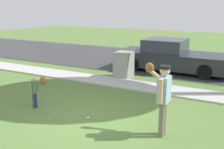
{
  "coord_description": "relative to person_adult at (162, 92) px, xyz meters",
  "views": [
    {
      "loc": [
        3.9,
        -5.69,
        3.0
      ],
      "look_at": [
        0.13,
        1.28,
        1.0
      ],
      "focal_mm": 43.79,
      "sensor_mm": 36.0,
      "label": 1
    }
  ],
  "objects": [
    {
      "name": "road_surface",
      "position": [
        -2.07,
        8.47,
        -1.05
      ],
      "size": [
        36.0,
        6.8,
        0.02
      ],
      "primitive_type": "cube",
      "color": "#38383A",
      "rests_on": "ground"
    },
    {
      "name": "utility_cabinet",
      "position": [
        -3.14,
        4.42,
        -0.51
      ],
      "size": [
        0.68,
        0.71,
        1.11
      ],
      "primitive_type": "cube",
      "color": "gray",
      "rests_on": "ground"
    },
    {
      "name": "parked_pickup_dark",
      "position": [
        -1.71,
        6.57,
        -0.39
      ],
      "size": [
        5.2,
        1.95,
        1.48
      ],
      "color": "#23282D",
      "rests_on": "road_surface"
    },
    {
      "name": "person_child",
      "position": [
        -3.85,
        -0.03,
        -0.43
      ],
      "size": [
        0.42,
        0.38,
        0.97
      ],
      "rotation": [
        0.0,
        0.0,
        0.02
      ],
      "color": "navy",
      "rests_on": "ground"
    },
    {
      "name": "sidewalk_strip",
      "position": [
        -2.07,
        3.47,
        -1.03
      ],
      "size": [
        36.0,
        1.2,
        0.06
      ],
      "primitive_type": "cube",
      "color": "#B2B2AD",
      "rests_on": "ground"
    },
    {
      "name": "ground_plane",
      "position": [
        -2.07,
        3.37,
        -1.06
      ],
      "size": [
        48.0,
        48.0,
        0.0
      ],
      "primitive_type": "plane",
      "color": "#567538"
    },
    {
      "name": "baseball",
      "position": [
        -2.03,
        -0.06,
        -1.03
      ],
      "size": [
        0.07,
        0.07,
        0.07
      ],
      "primitive_type": "sphere",
      "color": "white",
      "rests_on": "ground"
    },
    {
      "name": "person_adult",
      "position": [
        0.0,
        0.0,
        0.0
      ],
      "size": [
        0.69,
        0.62,
        1.7
      ],
      "rotation": [
        0.0,
        0.0,
        -3.13
      ],
      "color": "#6B6656",
      "rests_on": "ground"
    }
  ]
}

